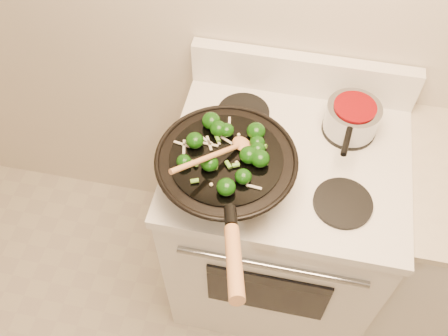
# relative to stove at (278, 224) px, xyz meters

# --- Properties ---
(stove) EXTENTS (0.78, 0.67, 1.08)m
(stove) POSITION_rel_stove_xyz_m (0.00, 0.00, 0.00)
(stove) COLOR white
(stove) RESTS_ON ground
(wok) EXTENTS (0.42, 0.69, 0.28)m
(wok) POSITION_rel_stove_xyz_m (-0.18, -0.16, 0.53)
(wok) COLOR black
(wok) RESTS_ON stove
(stirfry) EXTENTS (0.29, 0.29, 0.05)m
(stirfry) POSITION_rel_stove_xyz_m (-0.17, -0.13, 0.61)
(stirfry) COLOR #0D3608
(stirfry) RESTS_ON wok
(wooden_spoon) EXTENTS (0.20, 0.24, 0.11)m
(wooden_spoon) POSITION_rel_stove_xyz_m (-0.19, -0.16, 0.62)
(wooden_spoon) COLOR #BB7B49
(wooden_spoon) RESTS_ON wok
(saucepan) EXTENTS (0.18, 0.29, 0.10)m
(saucepan) POSITION_rel_stove_xyz_m (0.18, 0.15, 0.51)
(saucepan) COLOR #93969B
(saucepan) RESTS_ON stove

